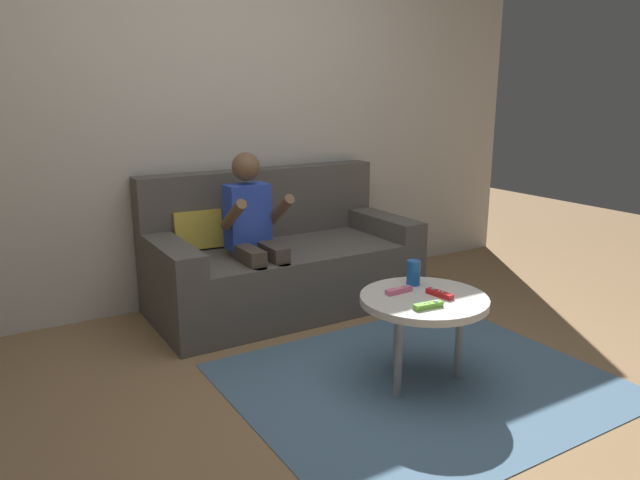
# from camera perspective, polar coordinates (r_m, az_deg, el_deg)

# --- Properties ---
(ground_plane) EXTENTS (9.99, 9.99, 0.00)m
(ground_plane) POSITION_cam_1_polar(r_m,az_deg,el_deg) (2.66, 7.28, -16.92)
(ground_plane) COLOR olive
(wall_back) EXTENTS (4.99, 0.05, 2.50)m
(wall_back) POSITION_cam_1_polar(r_m,az_deg,el_deg) (3.94, -9.98, 12.29)
(wall_back) COLOR beige
(wall_back) RESTS_ON ground
(couch) EXTENTS (1.65, 0.80, 0.86)m
(couch) POSITION_cam_1_polar(r_m,az_deg,el_deg) (3.84, -3.87, -2.04)
(couch) COLOR #56514C
(couch) RESTS_ON ground
(person_seated_on_couch) EXTENTS (0.36, 0.44, 1.01)m
(person_seated_on_couch) POSITION_cam_1_polar(r_m,az_deg,el_deg) (3.50, -6.27, 0.95)
(person_seated_on_couch) COLOR #4C4238
(person_seated_on_couch) RESTS_ON ground
(coffee_table) EXTENTS (0.59, 0.59, 0.44)m
(coffee_table) POSITION_cam_1_polar(r_m,az_deg,el_deg) (2.84, 9.79, -6.07)
(coffee_table) COLOR beige
(coffee_table) RESTS_ON ground
(area_rug) EXTENTS (1.72, 1.46, 0.01)m
(area_rug) POSITION_cam_1_polar(r_m,az_deg,el_deg) (2.99, 9.50, -13.12)
(area_rug) COLOR slate
(area_rug) RESTS_ON ground
(game_remote_lime_near_edge) EXTENTS (0.14, 0.05, 0.03)m
(game_remote_lime_near_edge) POSITION_cam_1_polar(r_m,az_deg,el_deg) (2.68, 10.27, -6.14)
(game_remote_lime_near_edge) COLOR #72C638
(game_remote_lime_near_edge) RESTS_ON coffee_table
(game_remote_pink_center) EXTENTS (0.14, 0.04, 0.03)m
(game_remote_pink_center) POSITION_cam_1_polar(r_m,az_deg,el_deg) (2.84, 7.51, -4.78)
(game_remote_pink_center) COLOR pink
(game_remote_pink_center) RESTS_ON coffee_table
(game_remote_red_far_corner) EXTENTS (0.05, 0.14, 0.03)m
(game_remote_red_far_corner) POSITION_cam_1_polar(r_m,az_deg,el_deg) (2.83, 11.29, -5.03)
(game_remote_red_far_corner) COLOR red
(game_remote_red_far_corner) RESTS_ON coffee_table
(soda_can) EXTENTS (0.07, 0.07, 0.12)m
(soda_can) POSITION_cam_1_polar(r_m,az_deg,el_deg) (2.96, 8.87, -3.09)
(soda_can) COLOR #1959B2
(soda_can) RESTS_ON coffee_table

